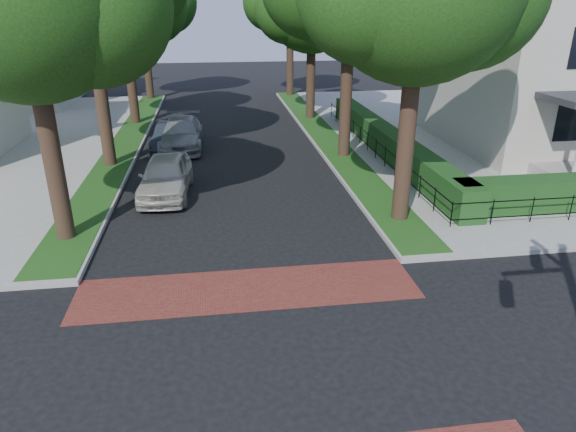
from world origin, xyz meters
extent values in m
plane|color=black|center=(0.00, 0.00, 0.00)|extent=(120.00, 120.00, 0.00)
cube|color=gray|center=(19.50, 19.00, 0.07)|extent=(30.00, 30.00, 0.15)
cube|color=maroon|center=(0.00, 3.20, 0.01)|extent=(9.00, 2.20, 0.01)
cube|color=#1B3F12|center=(5.40, 19.10, 0.16)|extent=(1.60, 29.80, 0.02)
cube|color=#1B3F12|center=(-5.40, 19.10, 0.16)|extent=(1.60, 29.80, 0.02)
cylinder|color=black|center=(5.50, 7.00, 3.83)|extent=(0.56, 0.56, 7.35)
cylinder|color=black|center=(5.50, 15.00, 4.00)|extent=(0.56, 0.56, 7.70)
cylinder|color=black|center=(5.50, 24.00, 3.47)|extent=(0.56, 0.56, 6.65)
sphere|color=#15380F|center=(5.50, 24.00, 6.99)|extent=(5.80, 5.80, 5.80)
sphere|color=#15380F|center=(7.09, 24.30, 6.59)|extent=(4.35, 4.35, 4.35)
sphere|color=#15380F|center=(4.05, 23.80, 6.69)|extent=(4.06, 4.06, 4.06)
cylinder|color=black|center=(5.50, 33.00, 3.65)|extent=(0.56, 0.56, 7.00)
sphere|color=#15380F|center=(7.15, 33.30, 6.95)|extent=(4.50, 4.50, 4.50)
sphere|color=#15380F|center=(4.00, 32.80, 7.05)|extent=(4.20, 4.20, 4.20)
cylinder|color=black|center=(-5.50, 7.00, 3.65)|extent=(0.56, 0.56, 7.00)
sphere|color=#15380F|center=(-3.85, 7.30, 6.95)|extent=(4.50, 4.50, 4.50)
cylinder|color=black|center=(-5.50, 15.00, 4.17)|extent=(0.56, 0.56, 8.05)
cylinder|color=black|center=(-5.50, 24.00, 3.58)|extent=(0.56, 0.56, 6.86)
sphere|color=#15380F|center=(-3.96, 24.30, 6.81)|extent=(4.20, 4.20, 4.20)
sphere|color=#15380F|center=(-6.90, 23.80, 6.91)|extent=(3.92, 3.92, 3.92)
cylinder|color=black|center=(-5.50, 33.00, 3.72)|extent=(0.56, 0.56, 7.14)
sphere|color=#15380F|center=(-3.79, 33.30, 7.09)|extent=(4.65, 4.65, 4.65)
sphere|color=#15380F|center=(-7.05, 32.80, 7.19)|extent=(4.34, 4.34, 4.34)
cube|color=#1C3D15|center=(7.70, 15.00, 0.75)|extent=(1.00, 18.00, 1.20)
cube|color=beige|center=(17.50, 16.00, 4.15)|extent=(12.00, 10.00, 8.00)
cube|color=beige|center=(-15.50, 32.00, 3.40)|extent=(9.00, 8.00, 6.50)
imported|color=beige|center=(-2.66, 10.91, 0.78)|extent=(2.10, 4.69, 1.57)
imported|color=#222A33|center=(-2.91, 17.96, 0.67)|extent=(1.91, 4.19, 1.33)
imported|color=gray|center=(-2.38, 18.02, 0.76)|extent=(2.20, 5.26, 1.52)
camera|label=1|loc=(-0.63, -8.64, 7.03)|focal=32.00mm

